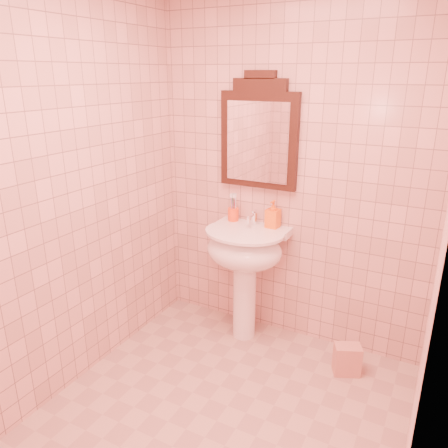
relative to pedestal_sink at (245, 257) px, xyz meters
The scene contains 8 objects.
floor 1.12m from the pedestal_sink, 74.47° to the right, with size 2.20×2.20×0.00m, color tan.
back_wall 0.68m from the pedestal_sink, 43.38° to the left, with size 2.00×0.02×2.50m, color #E5A99F.
pedestal_sink is the anchor object (origin of this frame).
faucet 0.29m from the pedestal_sink, 90.00° to the left, with size 0.04×0.16×0.11m.
mirror 0.87m from the pedestal_sink, 90.00° to the left, with size 0.58×0.06×0.80m.
toothbrush_cup 0.35m from the pedestal_sink, 137.52° to the left, with size 0.08×0.08×0.19m.
soap_dispenser 0.37m from the pedestal_sink, 48.08° to the left, with size 0.09×0.09×0.20m, color orange.
towel 0.98m from the pedestal_sink, ahead, with size 0.17×0.12×0.21m, color tan.
Camera 1 is at (0.99, -1.78, 1.93)m, focal length 35.00 mm.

